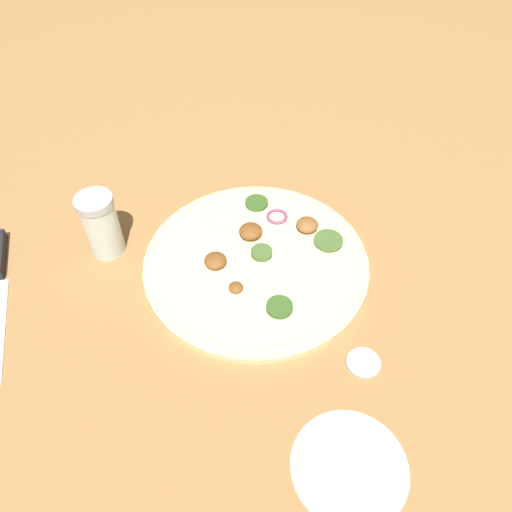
% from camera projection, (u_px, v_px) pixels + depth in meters
% --- Properties ---
extents(ground_plane, '(3.00, 3.00, 0.00)m').
position_uv_depth(ground_plane, '(256.00, 265.00, 0.75)').
color(ground_plane, '#9E703F').
extents(pizza, '(0.34, 0.34, 0.03)m').
position_uv_depth(pizza, '(257.00, 261.00, 0.75)').
color(pizza, beige).
rests_on(pizza, ground_plane).
extents(spice_jar, '(0.05, 0.05, 0.10)m').
position_uv_depth(spice_jar, '(101.00, 225.00, 0.74)').
color(spice_jar, silver).
rests_on(spice_jar, ground_plane).
extents(loose_cap, '(0.04, 0.04, 0.01)m').
position_uv_depth(loose_cap, '(364.00, 362.00, 0.64)').
color(loose_cap, '#B2B2B7').
rests_on(loose_cap, ground_plane).
extents(flour_patch, '(0.13, 0.13, 0.00)m').
position_uv_depth(flour_patch, '(350.00, 467.00, 0.56)').
color(flour_patch, white).
rests_on(flour_patch, ground_plane).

